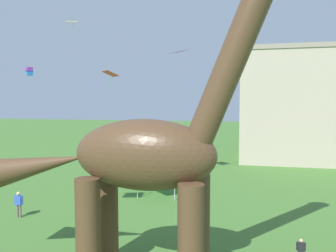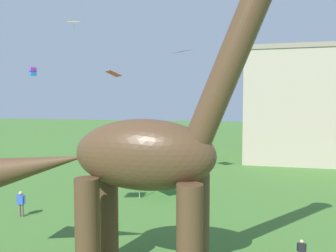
% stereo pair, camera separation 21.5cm
% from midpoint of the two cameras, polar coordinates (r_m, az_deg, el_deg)
% --- Properties ---
extents(dinosaur_sculpture, '(12.78, 2.71, 13.35)m').
position_cam_midpoint_polar(dinosaur_sculpture, '(13.07, -3.81, -4.74)').
color(dinosaur_sculpture, '#513823').
rests_on(dinosaur_sculpture, ground_plane).
extents(person_far_spectator, '(0.39, 0.17, 1.04)m').
position_cam_midpoint_polar(person_far_spectator, '(16.41, 21.60, -18.42)').
color(person_far_spectator, '#2D3347').
rests_on(person_far_spectator, ground_plane).
extents(person_photographer, '(0.58, 0.25, 1.55)m').
position_cam_midpoint_polar(person_photographer, '(22.65, -22.90, -11.40)').
color(person_photographer, '#6B6056').
rests_on(person_photographer, ground_plane).
extents(festival_canopy_tent, '(3.15, 3.15, 3.00)m').
position_cam_midpoint_polar(festival_canopy_tent, '(25.42, -0.65, -5.73)').
color(festival_canopy_tent, '#B2B2B7').
rests_on(festival_canopy_tent, ground_plane).
extents(kite_near_low, '(0.74, 0.74, 0.76)m').
position_cam_midpoint_polar(kite_near_low, '(35.39, -21.30, 8.39)').
color(kite_near_low, purple).
extents(kite_apex, '(0.79, 0.69, 0.84)m').
position_cam_midpoint_polar(kite_apex, '(20.75, -15.03, 16.32)').
color(kite_apex, yellow).
extents(kite_mid_center, '(1.97, 1.98, 0.27)m').
position_cam_midpoint_polar(kite_mid_center, '(29.29, 2.49, 12.20)').
color(kite_mid_center, purple).
extents(kite_trailing, '(2.11, 2.14, 2.28)m').
position_cam_midpoint_polar(kite_trailing, '(35.15, -8.83, 8.54)').
color(kite_trailing, red).
extents(background_building_block, '(19.00, 10.07, 12.93)m').
position_cam_midpoint_polar(background_building_block, '(43.65, 24.97, 3.10)').
color(background_building_block, '#B7A893').
rests_on(background_building_block, ground_plane).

